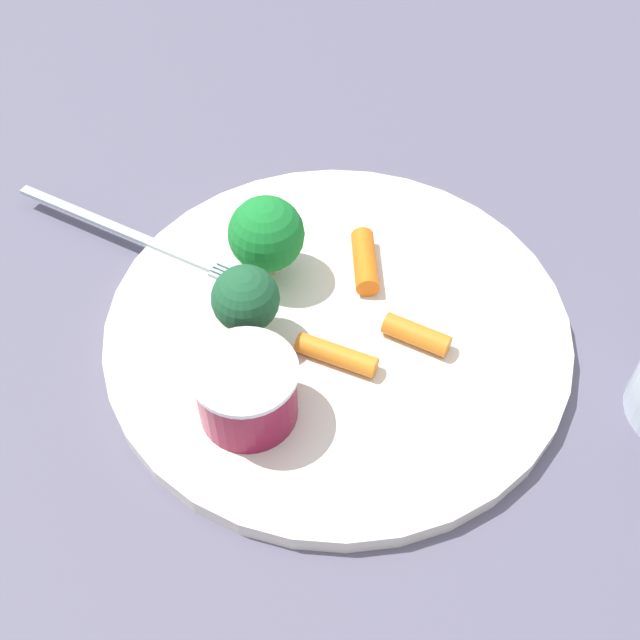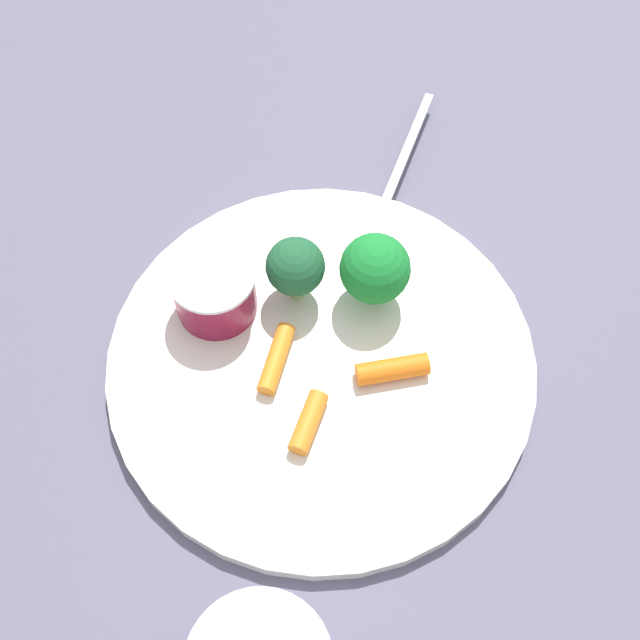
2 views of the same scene
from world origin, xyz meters
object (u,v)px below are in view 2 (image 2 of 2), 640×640
at_px(fork, 392,186).
at_px(sauce_cup, 215,291).
at_px(broccoli_floret_1, 295,267).
at_px(carrot_stick_1, 308,422).
at_px(plate, 321,363).
at_px(broccoli_floret_0, 376,269).
at_px(carrot_stick_2, 392,369).
at_px(carrot_stick_0, 276,359).

bearing_deg(fork, sauce_cup, 165.48).
distance_m(broccoli_floret_1, carrot_stick_1, 0.10).
bearing_deg(fork, broccoli_floret_1, 178.55).
xyz_separation_m(sauce_cup, fork, (0.15, -0.04, -0.02)).
bearing_deg(plate, sauce_cup, 96.03).
distance_m(broccoli_floret_0, broccoli_floret_1, 0.05).
bearing_deg(carrot_stick_2, carrot_stick_1, 159.85).
xyz_separation_m(plate, carrot_stick_1, (-0.04, -0.02, 0.01)).
height_order(broccoli_floret_0, carrot_stick_1, broccoli_floret_0).
distance_m(sauce_cup, carrot_stick_2, 0.13).
distance_m(plate, sauce_cup, 0.09).
relative_size(broccoli_floret_0, broccoli_floret_1, 1.09).
bearing_deg(carrot_stick_2, fork, 33.35).
height_order(carrot_stick_0, carrot_stick_1, same).
bearing_deg(sauce_cup, plate, -83.97).
xyz_separation_m(plate, fork, (0.15, 0.04, 0.01)).
distance_m(plate, carrot_stick_1, 0.05).
distance_m(broccoli_floret_0, carrot_stick_1, 0.11).
distance_m(broccoli_floret_0, fork, 0.10).
bearing_deg(carrot_stick_1, plate, 26.23).
bearing_deg(broccoli_floret_0, carrot_stick_0, 164.26).
distance_m(carrot_stick_0, fork, 0.17).
xyz_separation_m(broccoli_floret_1, carrot_stick_0, (-0.05, -0.02, -0.03)).
bearing_deg(broccoli_floret_0, plate, 179.48).
bearing_deg(carrot_stick_0, broccoli_floret_1, 22.94).
height_order(sauce_cup, broccoli_floret_1, broccoli_floret_1).
relative_size(sauce_cup, broccoli_floret_0, 1.01).
xyz_separation_m(sauce_cup, broccoli_floret_0, (0.07, -0.08, 0.01)).
height_order(sauce_cup, carrot_stick_2, sauce_cup).
bearing_deg(carrot_stick_2, broccoli_floret_0, 45.47).
height_order(plate, broccoli_floret_1, broccoli_floret_1).
bearing_deg(carrot_stick_0, sauce_cup, 79.41).
bearing_deg(broccoli_floret_0, carrot_stick_2, -134.53).
relative_size(plate, carrot_stick_2, 6.01).
bearing_deg(plate, carrot_stick_0, 131.68).
xyz_separation_m(plate, carrot_stick_0, (-0.02, 0.02, 0.01)).
bearing_deg(carrot_stick_1, carrot_stick_2, -20.15).
height_order(plate, fork, fork).
relative_size(carrot_stick_0, carrot_stick_1, 1.21).
bearing_deg(plate, fork, 15.55).
bearing_deg(broccoli_floret_1, sauce_cup, 137.22).
xyz_separation_m(carrot_stick_0, carrot_stick_1, (-0.02, -0.04, 0.00)).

